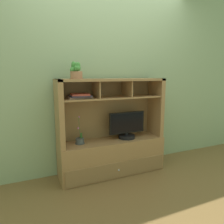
# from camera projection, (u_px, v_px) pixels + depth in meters

# --- Properties ---
(floor_plane) EXTENTS (6.00, 6.00, 0.02)m
(floor_plane) POSITION_uv_depth(u_px,v_px,m) (112.00, 173.00, 2.92)
(floor_plane) COLOR brown
(floor_plane) RESTS_ON ground
(back_wall) EXTENTS (6.00, 0.02, 2.80)m
(back_wall) POSITION_uv_depth(u_px,v_px,m) (105.00, 70.00, 2.87)
(back_wall) COLOR #97B085
(back_wall) RESTS_ON ground
(media_console) EXTENTS (1.43, 0.43, 1.29)m
(media_console) POSITION_uv_depth(u_px,v_px,m) (112.00, 144.00, 2.85)
(media_console) COLOR #A27649
(media_console) RESTS_ON ground
(tv_monitor) EXTENTS (0.51, 0.23, 0.37)m
(tv_monitor) POSITION_uv_depth(u_px,v_px,m) (127.00, 127.00, 2.87)
(tv_monitor) COLOR black
(tv_monitor) RESTS_ON media_console
(potted_orchid) EXTENTS (0.12, 0.12, 0.36)m
(potted_orchid) POSITION_uv_depth(u_px,v_px,m) (80.00, 140.00, 2.66)
(potted_orchid) COLOR #4D5254
(potted_orchid) RESTS_ON media_console
(magazine_stack_left) EXTENTS (0.31, 0.25, 0.06)m
(magazine_stack_left) POSITION_uv_depth(u_px,v_px,m) (80.00, 96.00, 2.54)
(magazine_stack_left) COLOR gray
(magazine_stack_left) RESTS_ON media_console
(potted_succulent) EXTENTS (0.16, 0.16, 0.21)m
(potted_succulent) POSITION_uv_depth(u_px,v_px,m) (76.00, 72.00, 2.48)
(potted_succulent) COLOR #AD7352
(potted_succulent) RESTS_ON media_console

